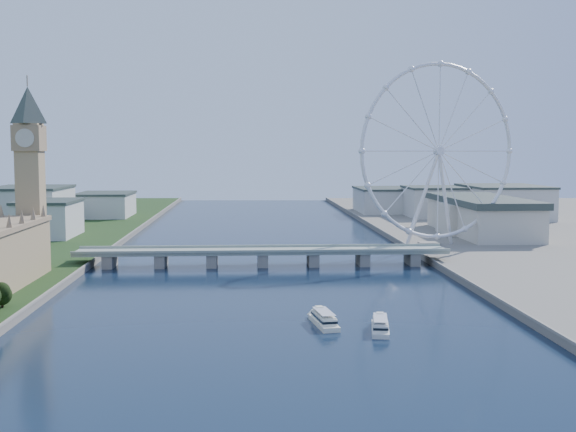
{
  "coord_description": "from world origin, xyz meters",
  "views": [
    {
      "loc": [
        -9.29,
        -125.33,
        67.95
      ],
      "look_at": [
        9.94,
        210.0,
        37.7
      ],
      "focal_mm": 45.0,
      "sensor_mm": 36.0,
      "label": 1
    }
  ],
  "objects": [
    {
      "name": "tour_boat_near",
      "position": [
        20.61,
        150.48,
        0.0
      ],
      "size": [
        11.01,
        28.55,
        6.13
      ],
      "primitive_type": null,
      "rotation": [
        0.0,
        0.0,
        0.14
      ],
      "color": "white",
      "rests_on": "ground"
    },
    {
      "name": "city_skyline",
      "position": [
        39.22,
        560.08,
        16.96
      ],
      "size": [
        505.0,
        280.0,
        32.0
      ],
      "color": "beige",
      "rests_on": "ground"
    },
    {
      "name": "tour_boat_far",
      "position": [
        40.88,
        139.7,
        0.0
      ],
      "size": [
        11.0,
        27.34,
        5.85
      ],
      "primitive_type": null,
      "rotation": [
        0.0,
        0.0,
        -0.16
      ],
      "color": "silver",
      "rests_on": "ground"
    },
    {
      "name": "county_hall",
      "position": [
        175.0,
        430.0,
        0.0
      ],
      "size": [
        54.0,
        144.0,
        35.0
      ],
      "primitive_type": null,
      "color": "beige",
      "rests_on": "ground"
    },
    {
      "name": "big_ben",
      "position": [
        -128.0,
        278.0,
        66.57
      ],
      "size": [
        20.02,
        20.02,
        110.0
      ],
      "color": "tan",
      "rests_on": "ground"
    },
    {
      "name": "london_eye",
      "position": [
        119.98,
        355.08,
        67.52
      ],
      "size": [
        113.6,
        39.12,
        124.3
      ],
      "color": "silver",
      "rests_on": "ground"
    },
    {
      "name": "westminster_bridge",
      "position": [
        0.0,
        300.0,
        6.63
      ],
      "size": [
        220.0,
        22.0,
        9.5
      ],
      "color": "gray",
      "rests_on": "ground"
    }
  ]
}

